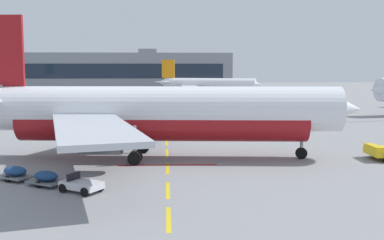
% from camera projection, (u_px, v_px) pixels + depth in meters
% --- Properties ---
extents(ground, '(400.00, 400.00, 0.00)m').
position_uv_depth(ground, '(346.00, 132.00, 55.47)').
color(ground, gray).
extents(apron_paint_markings, '(8.00, 92.88, 0.01)m').
position_uv_depth(apron_paint_markings, '(167.00, 138.00, 50.85)').
color(apron_paint_markings, yellow).
rests_on(apron_paint_markings, ground).
extents(airliner_foreground, '(34.82, 34.50, 12.20)m').
position_uv_depth(airliner_foreground, '(156.00, 113.00, 38.71)').
color(airliner_foreground, white).
rests_on(airliner_foreground, ground).
extents(airliner_mid_left, '(28.28, 27.17, 10.17)m').
position_uv_depth(airliner_mid_left, '(207.00, 85.00, 122.16)').
color(airliner_mid_left, white).
rests_on(airliner_mid_left, ground).
extents(baggage_train, '(8.01, 5.90, 1.14)m').
position_uv_depth(baggage_train, '(46.00, 178.00, 29.83)').
color(baggage_train, silver).
rests_on(baggage_train, ground).
extents(terminal_satellite, '(77.30, 22.97, 14.27)m').
position_uv_depth(terminal_satellite, '(113.00, 73.00, 151.82)').
color(terminal_satellite, gray).
rests_on(terminal_satellite, ground).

